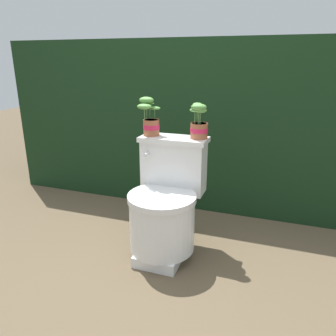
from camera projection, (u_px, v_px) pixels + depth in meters
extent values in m
plane|color=brown|center=(169.00, 260.00, 2.06)|extent=(12.00, 12.00, 0.00)
cube|color=black|center=(213.00, 121.00, 2.93)|extent=(3.50, 0.88, 1.35)
cube|color=silver|center=(162.00, 252.00, 2.08)|extent=(0.27, 0.36, 0.07)
cylinder|color=silver|center=(162.00, 224.00, 2.02)|extent=(0.40, 0.40, 0.32)
cylinder|color=silver|center=(162.00, 198.00, 1.97)|extent=(0.42, 0.42, 0.04)
cube|color=silver|center=(174.00, 167.00, 2.13)|extent=(0.41, 0.16, 0.33)
cube|color=silver|center=(174.00, 139.00, 2.07)|extent=(0.43, 0.19, 0.03)
cylinder|color=silver|center=(147.00, 154.00, 2.04)|extent=(0.02, 0.05, 0.02)
cylinder|color=#9E5638|center=(151.00, 127.00, 2.09)|extent=(0.10, 0.10, 0.10)
cylinder|color=#D1234C|center=(151.00, 127.00, 2.09)|extent=(0.10, 0.10, 0.03)
cylinder|color=#332319|center=(151.00, 120.00, 2.08)|extent=(0.09, 0.09, 0.01)
cylinder|color=#4C753D|center=(145.00, 114.00, 2.05)|extent=(0.01, 0.01, 0.07)
ellipsoid|color=#569342|center=(144.00, 107.00, 2.04)|extent=(0.10, 0.07, 0.04)
cylinder|color=#4C753D|center=(147.00, 111.00, 2.08)|extent=(0.01, 0.01, 0.11)
ellipsoid|color=#569342|center=(146.00, 100.00, 2.06)|extent=(0.10, 0.07, 0.04)
cylinder|color=#4C753D|center=(150.00, 111.00, 2.10)|extent=(0.01, 0.01, 0.09)
ellipsoid|color=#569342|center=(150.00, 103.00, 2.08)|extent=(0.06, 0.04, 0.02)
cylinder|color=#4C753D|center=(155.00, 114.00, 2.08)|extent=(0.01, 0.01, 0.06)
ellipsoid|color=#569342|center=(155.00, 108.00, 2.07)|extent=(0.08, 0.05, 0.02)
cylinder|color=#9E5638|center=(199.00, 131.00, 2.02)|extent=(0.11, 0.11, 0.10)
cylinder|color=#D1234C|center=(199.00, 130.00, 2.01)|extent=(0.11, 0.11, 0.03)
cylinder|color=#332319|center=(199.00, 124.00, 2.00)|extent=(0.10, 0.10, 0.01)
cylinder|color=#4C753D|center=(200.00, 118.00, 1.96)|extent=(0.01, 0.01, 0.07)
ellipsoid|color=#569342|center=(200.00, 110.00, 1.95)|extent=(0.08, 0.06, 0.03)
cylinder|color=#4C753D|center=(195.00, 118.00, 1.97)|extent=(0.01, 0.01, 0.07)
ellipsoid|color=#569342|center=(195.00, 110.00, 1.96)|extent=(0.07, 0.05, 0.02)
cylinder|color=#4C753D|center=(197.00, 114.00, 2.02)|extent=(0.01, 0.01, 0.10)
ellipsoid|color=#569342|center=(197.00, 105.00, 2.00)|extent=(0.06, 0.04, 0.02)
cylinder|color=#4C753D|center=(198.00, 117.00, 1.96)|extent=(0.01, 0.01, 0.09)
ellipsoid|color=#569342|center=(199.00, 107.00, 1.94)|extent=(0.09, 0.07, 0.04)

